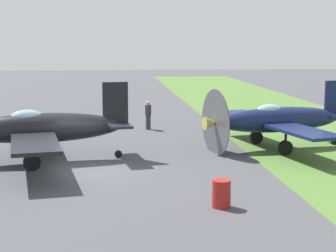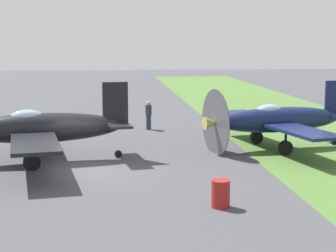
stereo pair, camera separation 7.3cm
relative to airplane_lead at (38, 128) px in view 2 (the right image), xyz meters
name	(u,v)px [view 2 (the right image)]	position (x,y,z in m)	size (l,w,h in m)	color
ground_plane	(89,170)	(-1.73, -2.26, -1.53)	(160.00, 160.00, 0.00)	#424247
airplane_lead	(38,128)	(0.00, 0.00, 0.00)	(10.31, 8.21, 3.65)	black
airplane_wingman	(277,120)	(1.91, -11.36, -0.07)	(9.83, 7.86, 3.48)	#141E47
ground_crew_chief	(149,115)	(8.59, -5.42, -0.61)	(0.62, 0.38, 1.73)	#2D3342
fuel_drum	(221,194)	(-7.39, -6.70, -1.08)	(0.60, 0.60, 0.90)	maroon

